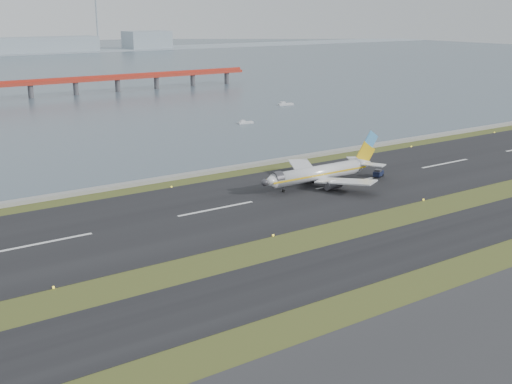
% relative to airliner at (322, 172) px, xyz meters
% --- Properties ---
extents(ground, '(1000.00, 1000.00, 0.00)m').
position_rel_airliner_xyz_m(ground, '(-33.74, -32.38, -3.46)').
color(ground, '#324518').
rests_on(ground, ground).
extents(taxiway_strip, '(1000.00, 18.00, 0.10)m').
position_rel_airliner_xyz_m(taxiway_strip, '(-33.74, -44.38, -3.41)').
color(taxiway_strip, black).
rests_on(taxiway_strip, ground).
extents(runway_strip, '(1000.00, 45.00, 0.10)m').
position_rel_airliner_xyz_m(runway_strip, '(-33.74, -2.38, -3.41)').
color(runway_strip, black).
rests_on(runway_strip, ground).
extents(seawall, '(1000.00, 2.50, 1.00)m').
position_rel_airliner_xyz_m(seawall, '(-33.74, 27.62, -2.96)').
color(seawall, gray).
rests_on(seawall, ground).
extents(red_pier, '(260.00, 5.00, 10.20)m').
position_rel_airliner_xyz_m(red_pier, '(-13.74, 217.62, 3.82)').
color(red_pier, '#A62B1C').
rests_on(red_pier, ground).
extents(airliner, '(38.52, 32.89, 12.80)m').
position_rel_airliner_xyz_m(airliner, '(0.00, 0.00, 0.00)').
color(airliner, silver).
rests_on(airliner, ground).
extents(pushback_tug, '(3.96, 3.22, 2.22)m').
position_rel_airliner_xyz_m(pushback_tug, '(18.46, -2.30, -2.38)').
color(pushback_tug, '#121832').
rests_on(pushback_tug, ground).
extents(workboat_near, '(6.58, 2.90, 1.54)m').
position_rel_airliner_xyz_m(workboat_near, '(35.58, 90.15, -2.97)').
color(workboat_near, silver).
rests_on(workboat_near, ground).
extents(workboat_far, '(7.74, 3.82, 1.80)m').
position_rel_airliner_xyz_m(workboat_far, '(80.07, 122.22, -2.89)').
color(workboat_far, silver).
rests_on(workboat_far, ground).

